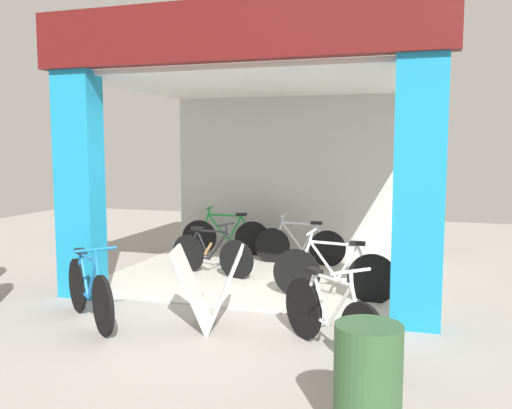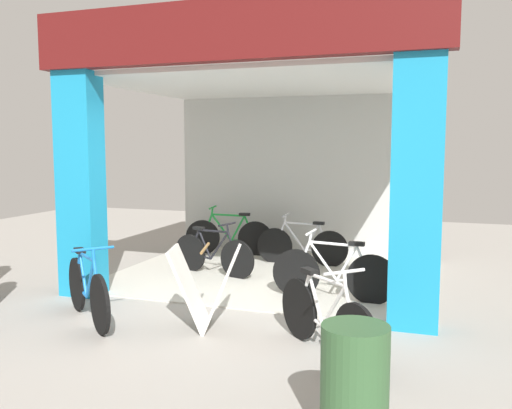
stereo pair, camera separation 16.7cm
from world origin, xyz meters
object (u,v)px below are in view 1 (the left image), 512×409
at_px(bicycle_inside_0, 300,245).
at_px(bicycle_inside_3, 334,273).
at_px(sandwich_board_sign, 209,288).
at_px(bicycle_inside_1, 211,254).
at_px(bicycle_inside_2, 226,236).
at_px(bicycle_parked_1, 330,318).
at_px(bicycle_parked_0, 89,291).
at_px(trash_bin, 368,383).

bearing_deg(bicycle_inside_0, bicycle_inside_3, -65.10).
xyz_separation_m(bicycle_inside_3, sandwich_board_sign, (-1.09, -1.43, 0.09)).
bearing_deg(sandwich_board_sign, bicycle_inside_0, 85.93).
distance_m(bicycle_inside_1, bicycle_inside_2, 1.49).
bearing_deg(bicycle_inside_1, bicycle_inside_2, 102.24).
distance_m(bicycle_inside_2, bicycle_parked_1, 4.70).
distance_m(bicycle_parked_0, bicycle_parked_1, 2.65).
bearing_deg(bicycle_inside_0, bicycle_inside_2, 165.09).
height_order(bicycle_inside_3, bicycle_parked_1, bicycle_inside_3).
bearing_deg(bicycle_inside_3, bicycle_inside_1, 158.80).
relative_size(bicycle_inside_1, trash_bin, 1.83).
xyz_separation_m(bicycle_inside_0, bicycle_inside_3, (0.85, -1.84, 0.02)).
xyz_separation_m(bicycle_inside_3, bicycle_parked_1, (0.25, -1.76, -0.01)).
bearing_deg(bicycle_inside_0, trash_bin, -72.40).
xyz_separation_m(bicycle_inside_1, trash_bin, (2.68, -3.92, 0.07)).
height_order(bicycle_inside_0, bicycle_inside_2, bicycle_inside_2).
bearing_deg(bicycle_inside_1, sandwich_board_sign, -68.54).
xyz_separation_m(bicycle_inside_2, trash_bin, (3.00, -5.38, 0.05)).
relative_size(bicycle_inside_2, trash_bin, 2.00).
bearing_deg(sandwich_board_sign, bicycle_inside_2, 107.89).
relative_size(bicycle_inside_0, bicycle_inside_2, 0.96).
relative_size(bicycle_inside_1, bicycle_inside_2, 0.92).
xyz_separation_m(bicycle_inside_2, bicycle_parked_1, (2.52, -3.97, -0.00)).
bearing_deg(bicycle_inside_2, bicycle_parked_0, -92.01).
distance_m(bicycle_inside_1, bicycle_parked_1, 3.34).
bearing_deg(trash_bin, bicycle_parked_0, 154.17).
bearing_deg(bicycle_inside_3, bicycle_parked_0, -145.52).
relative_size(bicycle_inside_0, bicycle_inside_1, 1.05).
xyz_separation_m(bicycle_inside_0, bicycle_parked_1, (1.11, -3.59, 0.01)).
bearing_deg(bicycle_parked_1, trash_bin, -71.14).
distance_m(bicycle_inside_1, sandwich_board_sign, 2.36).
distance_m(bicycle_inside_1, trash_bin, 4.75).
bearing_deg(bicycle_inside_1, bicycle_inside_3, -21.20).
xyz_separation_m(bicycle_inside_0, bicycle_inside_2, (-1.41, 0.38, 0.02)).
height_order(bicycle_inside_2, bicycle_inside_3, bicycle_inside_3).
bearing_deg(trash_bin, bicycle_parked_1, 108.86).
height_order(bicycle_inside_1, sandwich_board_sign, sandwich_board_sign).
distance_m(bicycle_inside_2, bicycle_parked_0, 3.86).
distance_m(bicycle_inside_0, trash_bin, 5.25).
bearing_deg(bicycle_inside_3, trash_bin, -76.95).
distance_m(bicycle_parked_0, trash_bin, 3.48).
bearing_deg(bicycle_inside_3, sandwich_board_sign, -127.12).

